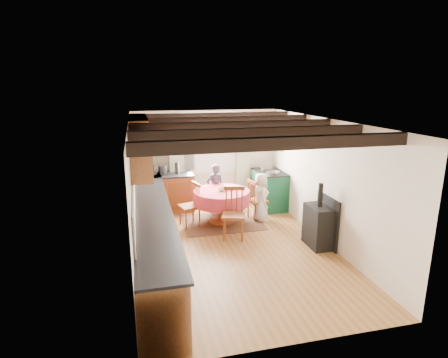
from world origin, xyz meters
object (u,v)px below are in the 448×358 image
object	(u,v)px
chair_left	(189,205)
cup	(222,189)
chair_near	(234,214)
aga_range	(269,189)
chair_right	(258,199)
cast_iron_stove	(319,215)
dining_table	(222,207)
child_right	(261,197)
child_far	(215,189)

from	to	relation	value
chair_left	cup	size ratio (longest dim) A/B	9.34
chair_near	aga_range	distance (m)	2.13
chair_near	chair_right	size ratio (longest dim) A/B	1.12
chair_near	cast_iron_stove	distance (m)	1.65
dining_table	chair_left	bearing A→B (deg)	-178.44
cast_iron_stove	child_right	world-z (taller)	cast_iron_stove
chair_near	child_right	xyz separation A→B (m)	(0.86, 0.83, 0.03)
dining_table	cast_iron_stove	bearing A→B (deg)	-47.01
chair_near	chair_left	bearing A→B (deg)	149.85
dining_table	child_far	bearing A→B (deg)	89.57
child_right	cup	bearing A→B (deg)	90.64
dining_table	child_far	xyz separation A→B (m)	(0.01, 0.68, 0.23)
chair_near	aga_range	xyz separation A→B (m)	(1.36, 1.64, -0.05)
chair_near	chair_left	distance (m)	1.15
aga_range	child_far	world-z (taller)	child_far
chair_right	child_right	world-z (taller)	child_right
aga_range	cup	distance (m)	1.62
chair_left	child_right	size ratio (longest dim) A/B	0.87
aga_range	child_right	size ratio (longest dim) A/B	0.93
chair_left	cup	xyz separation A→B (m)	(0.72, 0.02, 0.31)
aga_range	child_far	distance (m)	1.40
chair_right	child_far	bearing A→B (deg)	43.11
child_far	cast_iron_stove	bearing A→B (deg)	114.22
chair_right	child_far	distance (m)	1.06
chair_right	cast_iron_stove	bearing A→B (deg)	-171.24
aga_range	child_right	xyz separation A→B (m)	(-0.50, -0.81, 0.08)
child_right	child_far	bearing A→B (deg)	54.42
dining_table	chair_right	distance (m)	0.87
chair_near	aga_range	size ratio (longest dim) A/B	1.01
chair_near	child_far	size ratio (longest dim) A/B	0.86
aga_range	child_right	distance (m)	0.95
child_far	dining_table	bearing A→B (deg)	80.61
aga_range	cup	world-z (taller)	aga_range
chair_left	chair_right	bearing A→B (deg)	77.94
cup	cast_iron_stove	bearing A→B (deg)	-47.00
child_far	cup	size ratio (longest dim) A/B	11.65
chair_near	child_far	distance (m)	1.56
chair_near	child_far	xyz separation A→B (m)	(-0.04, 1.56, 0.08)
cast_iron_stove	child_right	bearing A→B (deg)	111.28
chair_right	child_right	bearing A→B (deg)	-178.51
chair_near	cup	distance (m)	0.92
chair_right	aga_range	bearing A→B (deg)	-50.11
chair_left	child_far	distance (m)	1.02
chair_right	cup	bearing A→B (deg)	83.41
child_far	cup	bearing A→B (deg)	80.69
chair_left	child_right	xyz separation A→B (m)	(1.62, -0.03, 0.07)
chair_left	aga_range	world-z (taller)	chair_left
dining_table	chair_near	bearing A→B (deg)	-87.36
dining_table	chair_left	size ratio (longest dim) A/B	1.29
dining_table	cast_iron_stove	xyz separation A→B (m)	(1.51, -1.62, 0.25)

